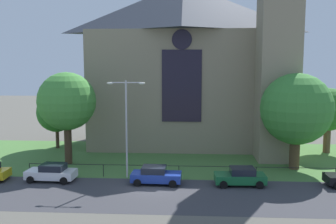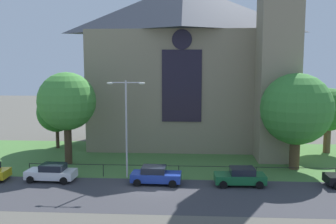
{
  "view_description": "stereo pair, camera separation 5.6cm",
  "coord_description": "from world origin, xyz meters",
  "px_view_note": "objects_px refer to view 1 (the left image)",
  "views": [
    {
      "loc": [
        3.18,
        -30.32,
        10.06
      ],
      "look_at": [
        0.87,
        8.0,
        5.25
      ],
      "focal_mm": 40.46,
      "sensor_mm": 36.0,
      "label": 1
    },
    {
      "loc": [
        3.23,
        -30.31,
        10.06
      ],
      "look_at": [
        0.87,
        8.0,
        5.25
      ],
      "focal_mm": 40.46,
      "sensor_mm": 36.0,
      "label": 2
    }
  ],
  "objects_px": {
    "tree_right_near": "(296,109)",
    "streetlamp_near": "(126,117)",
    "church_building": "(189,63)",
    "parked_car_green": "(240,177)",
    "tree_left_far": "(57,112)",
    "parked_car_white": "(52,172)",
    "tree_right_far": "(328,110)",
    "tree_left_near": "(67,102)",
    "parked_car_blue": "(156,175)"
  },
  "relations": [
    {
      "from": "church_building",
      "to": "parked_car_green",
      "type": "relative_size",
      "value": 6.09
    },
    {
      "from": "parked_car_white",
      "to": "church_building",
      "type": "bearing_deg",
      "value": -123.67
    },
    {
      "from": "church_building",
      "to": "parked_car_blue",
      "type": "xyz_separation_m",
      "value": [
        -2.68,
        -16.41,
        -9.53
      ]
    },
    {
      "from": "tree_left_far",
      "to": "tree_right_near",
      "type": "relative_size",
      "value": 0.72
    },
    {
      "from": "tree_left_far",
      "to": "streetlamp_near",
      "type": "xyz_separation_m",
      "value": [
        10.44,
        -11.46,
        1.14
      ]
    },
    {
      "from": "streetlamp_near",
      "to": "parked_car_green",
      "type": "bearing_deg",
      "value": -9.5
    },
    {
      "from": "streetlamp_near",
      "to": "tree_right_near",
      "type": "bearing_deg",
      "value": 13.63
    },
    {
      "from": "streetlamp_near",
      "to": "parked_car_green",
      "type": "relative_size",
      "value": 2.04
    },
    {
      "from": "streetlamp_near",
      "to": "parked_car_white",
      "type": "distance_m",
      "value": 8.08
    },
    {
      "from": "tree_right_near",
      "to": "parked_car_green",
      "type": "distance_m",
      "value": 9.5
    },
    {
      "from": "parked_car_white",
      "to": "parked_car_green",
      "type": "xyz_separation_m",
      "value": [
        16.25,
        -0.23,
        0.0
      ]
    },
    {
      "from": "church_building",
      "to": "tree_right_near",
      "type": "xyz_separation_m",
      "value": [
        10.33,
        -10.91,
        -4.45
      ]
    },
    {
      "from": "tree_left_near",
      "to": "streetlamp_near",
      "type": "xyz_separation_m",
      "value": [
        6.77,
        -4.38,
        -0.87
      ]
    },
    {
      "from": "tree_left_far",
      "to": "tree_left_near",
      "type": "bearing_deg",
      "value": -62.63
    },
    {
      "from": "tree_right_far",
      "to": "parked_car_green",
      "type": "height_order",
      "value": "tree_right_far"
    },
    {
      "from": "tree_right_near",
      "to": "streetlamp_near",
      "type": "xyz_separation_m",
      "value": [
        -15.75,
        -3.82,
        -0.33
      ]
    },
    {
      "from": "tree_right_near",
      "to": "streetlamp_near",
      "type": "height_order",
      "value": "tree_right_near"
    },
    {
      "from": "streetlamp_near",
      "to": "church_building",
      "type": "bearing_deg",
      "value": 69.79
    },
    {
      "from": "tree_left_near",
      "to": "parked_car_white",
      "type": "xyz_separation_m",
      "value": [
        0.4,
        -5.8,
        -5.62
      ]
    },
    {
      "from": "tree_left_near",
      "to": "parked_car_green",
      "type": "distance_m",
      "value": 18.57
    },
    {
      "from": "tree_left_near",
      "to": "parked_car_green",
      "type": "xyz_separation_m",
      "value": [
        16.64,
        -6.03,
        -5.62
      ]
    },
    {
      "from": "church_building",
      "to": "tree_right_near",
      "type": "distance_m",
      "value": 15.67
    },
    {
      "from": "tree_left_far",
      "to": "parked_car_green",
      "type": "xyz_separation_m",
      "value": [
        20.31,
        -13.11,
        -3.61
      ]
    },
    {
      "from": "tree_right_far",
      "to": "tree_left_far",
      "type": "relative_size",
      "value": 1.11
    },
    {
      "from": "tree_left_far",
      "to": "streetlamp_near",
      "type": "bearing_deg",
      "value": -47.67
    },
    {
      "from": "streetlamp_near",
      "to": "parked_car_blue",
      "type": "height_order",
      "value": "streetlamp_near"
    },
    {
      "from": "church_building",
      "to": "parked_car_green",
      "type": "height_order",
      "value": "church_building"
    },
    {
      "from": "church_building",
      "to": "tree_left_far",
      "type": "relative_size",
      "value": 3.87
    },
    {
      "from": "tree_left_far",
      "to": "parked_car_green",
      "type": "bearing_deg",
      "value": -32.85
    },
    {
      "from": "tree_left_far",
      "to": "parked_car_white",
      "type": "height_order",
      "value": "tree_left_far"
    },
    {
      "from": "church_building",
      "to": "parked_car_blue",
      "type": "distance_m",
      "value": 19.16
    },
    {
      "from": "parked_car_green",
      "to": "tree_left_near",
      "type": "bearing_deg",
      "value": -22.31
    },
    {
      "from": "tree_right_far",
      "to": "tree_left_near",
      "type": "relative_size",
      "value": 0.8
    },
    {
      "from": "tree_left_far",
      "to": "tree_right_near",
      "type": "height_order",
      "value": "tree_right_near"
    },
    {
      "from": "tree_left_far",
      "to": "parked_car_white",
      "type": "distance_m",
      "value": 13.98
    },
    {
      "from": "tree_right_far",
      "to": "tree_left_far",
      "type": "distance_m",
      "value": 31.78
    },
    {
      "from": "streetlamp_near",
      "to": "parked_car_white",
      "type": "xyz_separation_m",
      "value": [
        -6.38,
        -1.42,
        -4.75
      ]
    },
    {
      "from": "tree_right_far",
      "to": "tree_left_near",
      "type": "bearing_deg",
      "value": -166.71
    },
    {
      "from": "church_building",
      "to": "tree_right_near",
      "type": "relative_size",
      "value": 2.8
    },
    {
      "from": "streetlamp_near",
      "to": "parked_car_green",
      "type": "height_order",
      "value": "streetlamp_near"
    },
    {
      "from": "tree_right_near",
      "to": "streetlamp_near",
      "type": "relative_size",
      "value": 1.07
    },
    {
      "from": "parked_car_blue",
      "to": "streetlamp_near",
      "type": "bearing_deg",
      "value": 150.82
    },
    {
      "from": "tree_left_near",
      "to": "streetlamp_near",
      "type": "relative_size",
      "value": 1.07
    },
    {
      "from": "tree_right_far",
      "to": "parked_car_blue",
      "type": "xyz_separation_m",
      "value": [
        -18.59,
        -12.69,
        -4.21
      ]
    },
    {
      "from": "tree_right_far",
      "to": "tree_right_near",
      "type": "xyz_separation_m",
      "value": [
        -5.58,
        -7.2,
        0.87
      ]
    },
    {
      "from": "tree_left_far",
      "to": "parked_car_green",
      "type": "relative_size",
      "value": 1.57
    },
    {
      "from": "tree_left_far",
      "to": "streetlamp_near",
      "type": "height_order",
      "value": "streetlamp_near"
    },
    {
      "from": "parked_car_green",
      "to": "tree_right_far",
      "type": "bearing_deg",
      "value": -134.52
    },
    {
      "from": "parked_car_white",
      "to": "parked_car_blue",
      "type": "height_order",
      "value": "same"
    },
    {
      "from": "tree_right_far",
      "to": "tree_right_near",
      "type": "relative_size",
      "value": 0.8
    }
  ]
}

